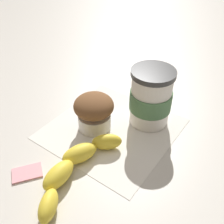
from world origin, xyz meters
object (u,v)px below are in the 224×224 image
(coffee_cup, at_px, (151,98))
(muffin, at_px, (94,111))
(banana, at_px, (74,166))
(sugar_packet, at_px, (27,172))

(coffee_cup, xyz_separation_m, muffin, (0.07, -0.09, -0.02))
(coffee_cup, xyz_separation_m, banana, (0.19, -0.05, -0.04))
(sugar_packet, bearing_deg, muffin, 166.52)
(muffin, height_order, banana, muffin)
(coffee_cup, relative_size, banana, 0.56)
(coffee_cup, bearing_deg, muffin, -50.05)
(coffee_cup, xyz_separation_m, sugar_packet, (0.23, -0.13, -0.06))
(muffin, xyz_separation_m, sugar_packet, (0.16, -0.04, -0.04))
(banana, relative_size, sugar_packet, 4.24)
(coffee_cup, bearing_deg, sugar_packet, -28.53)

